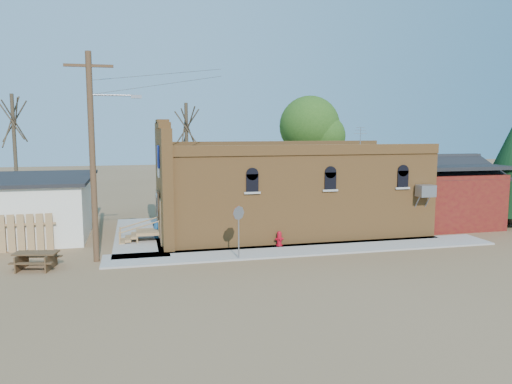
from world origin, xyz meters
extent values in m
plane|color=brown|center=(0.00, 0.00, 0.00)|extent=(120.00, 120.00, 0.00)
cube|color=#9E9991|center=(1.50, 0.90, 0.04)|extent=(19.00, 2.20, 0.08)
cube|color=#9E9991|center=(-6.30, 6.00, 0.04)|extent=(2.60, 10.00, 0.08)
cube|color=#A36832|center=(2.00, 5.50, 2.25)|extent=(14.00, 7.00, 4.50)
cube|color=black|center=(2.00, 5.50, 4.55)|extent=(13.80, 6.80, 0.12)
cube|color=#A36832|center=(-5.00, 5.50, 2.90)|extent=(0.50, 7.40, 5.80)
cube|color=navy|center=(-5.30, 4.30, 4.00)|extent=(0.08, 1.10, 1.56)
cube|color=gray|center=(8.10, 1.55, 2.60)|extent=(0.85, 0.65, 0.60)
cube|color=#5B0F13|center=(11.50, 5.50, 1.60)|extent=(5.00, 6.00, 3.20)
cylinder|color=#46331C|center=(-8.20, 1.20, 4.50)|extent=(0.26, 0.26, 9.00)
cube|color=#46331C|center=(-8.20, 1.20, 8.40)|extent=(2.00, 0.12, 0.12)
cylinder|color=gray|center=(-7.30, 1.20, 7.20)|extent=(1.80, 0.08, 0.08)
cube|color=gray|center=(-6.30, 1.20, 7.15)|extent=(0.45, 0.22, 0.14)
cylinder|color=#4F3E2D|center=(-3.00, 13.00, 3.75)|extent=(0.24, 0.24, 7.50)
cylinder|color=#4F3E2D|center=(-14.00, 14.00, 4.00)|extent=(0.24, 0.24, 8.00)
cylinder|color=#4F3E2D|center=(6.00, 13.50, 3.15)|extent=(0.28, 0.28, 6.30)
sphere|color=#264E16|center=(6.00, 13.50, 5.95)|extent=(4.40, 4.40, 4.40)
cylinder|color=#4F3E2D|center=(15.50, 4.00, 0.60)|extent=(0.30, 0.30, 1.20)
cylinder|color=#A70919|center=(0.32, 1.80, 0.11)|extent=(0.41, 0.41, 0.06)
cylinder|color=#A70919|center=(0.32, 1.80, 0.41)|extent=(0.29, 0.29, 0.55)
sphere|color=#A70919|center=(0.32, 1.80, 0.70)|extent=(0.22, 0.22, 0.22)
cylinder|color=#A70919|center=(0.32, 1.66, 0.42)|extent=(0.14, 0.15, 0.10)
cylinder|color=#A70919|center=(0.18, 1.80, 0.42)|extent=(0.15, 0.14, 0.10)
cylinder|color=#A70919|center=(0.46, 1.80, 0.42)|extent=(0.15, 0.14, 0.10)
cylinder|color=gray|center=(-2.08, 0.00, 1.14)|extent=(0.07, 0.07, 2.13)
cylinder|color=gray|center=(-2.08, -0.02, 2.11)|extent=(0.56, 0.36, 0.64)
cylinder|color=#BA200A|center=(-2.08, 0.02, 2.11)|extent=(0.56, 0.36, 0.64)
cylinder|color=#1C558E|center=(-5.30, 5.05, 0.52)|extent=(0.68, 0.68, 0.88)
cube|color=#4D351F|center=(-11.09, 0.61, 0.33)|extent=(0.32, 1.32, 0.67)
cube|color=#4D351F|center=(-9.97, 0.39, 0.33)|extent=(0.32, 1.32, 0.67)
cube|color=#4D351F|center=(-10.53, 0.50, 0.69)|extent=(1.84, 1.09, 0.06)
cube|color=#4D351F|center=(-10.64, -0.01, 0.40)|extent=(1.73, 0.57, 0.05)
cube|color=#4D351F|center=(-10.43, 1.01, 0.40)|extent=(1.73, 0.57, 0.05)
camera|label=1|loc=(-6.41, -21.17, 5.81)|focal=35.00mm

